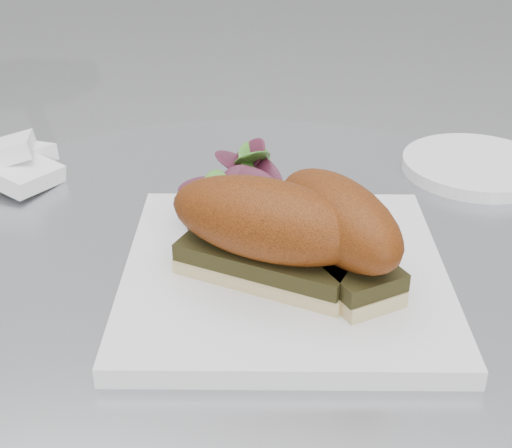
# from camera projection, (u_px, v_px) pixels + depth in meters

# --- Properties ---
(plate) EXTENTS (0.30, 0.30, 0.02)m
(plate) POSITION_uv_depth(u_px,v_px,m) (285.00, 274.00, 0.58)
(plate) COLOR white
(plate) RESTS_ON table
(sandwich_left) EXTENTS (0.17, 0.11, 0.08)m
(sandwich_left) POSITION_uv_depth(u_px,v_px,m) (267.00, 230.00, 0.54)
(sandwich_left) COLOR tan
(sandwich_left) RESTS_ON plate
(sandwich_right) EXTENTS (0.14, 0.15, 0.08)m
(sandwich_right) POSITION_uv_depth(u_px,v_px,m) (338.00, 229.00, 0.54)
(sandwich_right) COLOR tan
(sandwich_right) RESTS_ON plate
(salad) EXTENTS (0.12, 0.12, 0.05)m
(salad) POSITION_uv_depth(u_px,v_px,m) (245.00, 190.00, 0.64)
(salad) COLOR #469731
(salad) RESTS_ON plate
(napkin) EXTENTS (0.13, 0.13, 0.02)m
(napkin) POSITION_uv_depth(u_px,v_px,m) (9.00, 173.00, 0.75)
(napkin) COLOR white
(napkin) RESTS_ON table
(saucer) EXTENTS (0.16, 0.16, 0.01)m
(saucer) POSITION_uv_depth(u_px,v_px,m) (476.00, 166.00, 0.77)
(saucer) COLOR white
(saucer) RESTS_ON table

